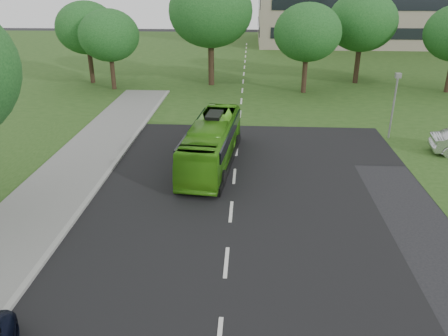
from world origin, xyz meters
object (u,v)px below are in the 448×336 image
tree_park_c (308,32)px  tree_park_b (211,11)px  tree_park_d (362,22)px  tree_park_f (86,28)px  bus (212,143)px  camera_pole (395,97)px  tree_park_a (109,35)px

tree_park_c → tree_park_b: bearing=163.6°
tree_park_c → tree_park_d: (5.83, 4.42, 0.56)m
tree_park_d → tree_park_f: size_ratio=1.11×
tree_park_b → tree_park_f: size_ratio=1.31×
bus → camera_pole: (11.74, 5.20, 1.57)m
tree_park_d → bus: (-13.08, -22.32, -4.78)m
tree_park_d → bus: 26.31m
tree_park_f → tree_park_b: bearing=-1.1°
tree_park_d → tree_park_a: bearing=-170.3°
tree_park_f → bus: (14.31, -20.82, -4.19)m
tree_park_f → tree_park_a: bearing=-41.1°
tree_park_d → tree_park_b: bearing=-173.3°
tree_park_c → bus: 19.77m
camera_pole → tree_park_c: bearing=120.7°
tree_park_c → tree_park_f: 21.76m
tree_park_d → tree_park_f: (-27.39, -1.51, -0.59)m
tree_park_a → camera_pole: bearing=-29.4°
tree_park_c → camera_pole: bearing=-70.6°
tree_park_a → tree_park_f: tree_park_f is taller
tree_park_a → tree_park_b: bearing=14.5°
tree_park_a → bus: tree_park_a is taller
tree_park_b → tree_park_f: 12.59m
tree_park_a → tree_park_d: tree_park_d is taller
bus → tree_park_d: bearing=65.1°
tree_park_a → tree_park_d: 24.71m
tree_park_c → bus: size_ratio=0.86×
bus → camera_pole: size_ratio=2.11×
tree_park_c → tree_park_f: (-21.56, 2.91, -0.03)m
tree_park_a → tree_park_f: 4.08m
bus → camera_pole: bearing=29.3°
camera_pole → tree_park_a: bearing=161.8°
tree_park_a → bus: bearing=-58.2°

